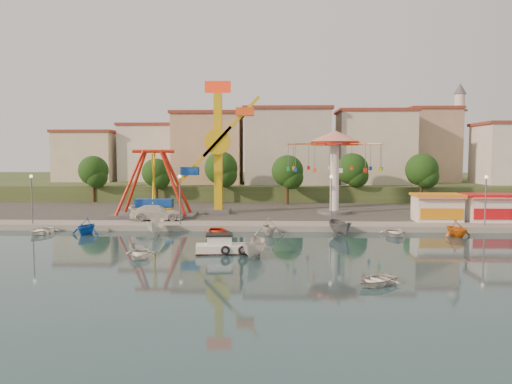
{
  "coord_description": "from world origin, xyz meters",
  "views": [
    {
      "loc": [
        1.91,
        -39.4,
        8.13
      ],
      "look_at": [
        0.06,
        14.0,
        4.0
      ],
      "focal_mm": 35.0,
      "sensor_mm": 36.0,
      "label": 1
    }
  ],
  "objects_px": {
    "kamikaze_tower": "(221,151)",
    "rowboat_a": "(139,253)",
    "wave_swinger": "(335,153)",
    "van": "(157,213)",
    "pirate_ship_ride": "(154,185)",
    "cabin_motorboat": "(225,248)",
    "skiff": "(254,249)"
  },
  "relations": [
    {
      "from": "wave_swinger",
      "to": "van",
      "type": "height_order",
      "value": "wave_swinger"
    },
    {
      "from": "cabin_motorboat",
      "to": "rowboat_a",
      "type": "bearing_deg",
      "value": -169.74
    },
    {
      "from": "wave_swinger",
      "to": "van",
      "type": "xyz_separation_m",
      "value": [
        -20.83,
        -7.13,
        -6.74
      ]
    },
    {
      "from": "pirate_ship_ride",
      "to": "rowboat_a",
      "type": "relative_size",
      "value": 3.01
    },
    {
      "from": "wave_swinger",
      "to": "van",
      "type": "bearing_deg",
      "value": -161.1
    },
    {
      "from": "kamikaze_tower",
      "to": "pirate_ship_ride",
      "type": "bearing_deg",
      "value": -158.15
    },
    {
      "from": "wave_swinger",
      "to": "rowboat_a",
      "type": "height_order",
      "value": "wave_swinger"
    },
    {
      "from": "pirate_ship_ride",
      "to": "skiff",
      "type": "xyz_separation_m",
      "value": [
        12.86,
        -20.76,
        -3.66
      ]
    },
    {
      "from": "kamikaze_tower",
      "to": "rowboat_a",
      "type": "xyz_separation_m",
      "value": [
        -3.9,
        -24.18,
        -8.12
      ]
    },
    {
      "from": "rowboat_a",
      "to": "wave_swinger",
      "type": "bearing_deg",
      "value": 45.6
    },
    {
      "from": "skiff",
      "to": "van",
      "type": "height_order",
      "value": "van"
    },
    {
      "from": "wave_swinger",
      "to": "skiff",
      "type": "distance_m",
      "value": 27.0
    },
    {
      "from": "wave_swinger",
      "to": "rowboat_a",
      "type": "xyz_separation_m",
      "value": [
        -18.13,
        -24.6,
        -7.85
      ]
    },
    {
      "from": "cabin_motorboat",
      "to": "van",
      "type": "distance_m",
      "value": 18.05
    },
    {
      "from": "cabin_motorboat",
      "to": "van",
      "type": "height_order",
      "value": "van"
    },
    {
      "from": "rowboat_a",
      "to": "van",
      "type": "xyz_separation_m",
      "value": [
        -2.7,
        17.47,
        1.11
      ]
    },
    {
      "from": "pirate_ship_ride",
      "to": "rowboat_a",
      "type": "height_order",
      "value": "pirate_ship_ride"
    },
    {
      "from": "wave_swinger",
      "to": "cabin_motorboat",
      "type": "distance_m",
      "value": 26.56
    },
    {
      "from": "pirate_ship_ride",
      "to": "van",
      "type": "distance_m",
      "value": 4.79
    },
    {
      "from": "kamikaze_tower",
      "to": "skiff",
      "type": "relative_size",
      "value": 4.33
    },
    {
      "from": "pirate_ship_ride",
      "to": "van",
      "type": "relative_size",
      "value": 1.69
    },
    {
      "from": "kamikaze_tower",
      "to": "cabin_motorboat",
      "type": "distance_m",
      "value": 23.74
    },
    {
      "from": "kamikaze_tower",
      "to": "cabin_motorboat",
      "type": "xyz_separation_m",
      "value": [
        2.63,
        -22.19,
        -8.0
      ]
    },
    {
      "from": "wave_swinger",
      "to": "van",
      "type": "distance_m",
      "value": 23.03
    },
    {
      "from": "wave_swinger",
      "to": "rowboat_a",
      "type": "distance_m",
      "value": 31.55
    },
    {
      "from": "kamikaze_tower",
      "to": "wave_swinger",
      "type": "xyz_separation_m",
      "value": [
        14.23,
        0.42,
        -0.27
      ]
    },
    {
      "from": "pirate_ship_ride",
      "to": "van",
      "type": "xyz_separation_m",
      "value": [
        1.15,
        -3.6,
        -2.94
      ]
    },
    {
      "from": "rowboat_a",
      "to": "skiff",
      "type": "xyz_separation_m",
      "value": [
        9.01,
        0.31,
        0.39
      ]
    },
    {
      "from": "skiff",
      "to": "kamikaze_tower",
      "type": "bearing_deg",
      "value": 116.33
    },
    {
      "from": "kamikaze_tower",
      "to": "rowboat_a",
      "type": "relative_size",
      "value": 4.96
    },
    {
      "from": "cabin_motorboat",
      "to": "skiff",
      "type": "distance_m",
      "value": 3.01
    },
    {
      "from": "kamikaze_tower",
      "to": "van",
      "type": "height_order",
      "value": "kamikaze_tower"
    }
  ]
}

